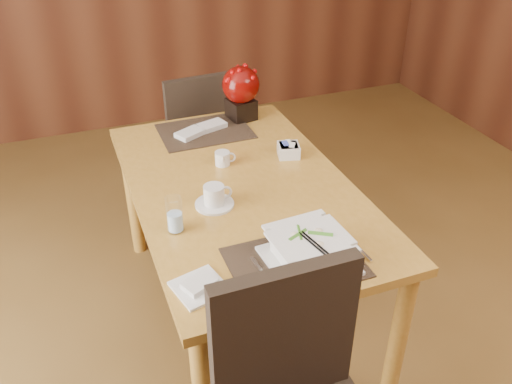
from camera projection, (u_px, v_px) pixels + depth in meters
name	position (u px, v px, depth m)	size (l,w,h in m)	color
dining_table	(242.00, 204.00, 2.36)	(0.90, 1.50, 0.75)	#B48232
placemat_near	(295.00, 262.00, 1.87)	(0.45, 0.33, 0.01)	black
placemat_far	(205.00, 131.00, 2.74)	(0.45, 0.33, 0.01)	black
soup_setting	(309.00, 250.00, 1.84)	(0.30, 0.30, 0.11)	silver
coffee_cup	(214.00, 197.00, 2.16)	(0.16, 0.16, 0.09)	silver
water_glass	(175.00, 215.00, 1.99)	(0.06, 0.06, 0.14)	white
creamer_jug	(222.00, 158.00, 2.44)	(0.09, 0.09, 0.06)	silver
sugar_caddy	(289.00, 150.00, 2.51)	(0.10, 0.10, 0.06)	silver
berry_decor	(241.00, 90.00, 2.79)	(0.19, 0.19, 0.29)	black
napkins_far	(203.00, 129.00, 2.73)	(0.27, 0.10, 0.02)	silver
bread_plate	(200.00, 287.00, 1.76)	(0.16, 0.16, 0.01)	silver
far_chair	(195.00, 133.00, 3.27)	(0.45, 0.45, 0.90)	black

